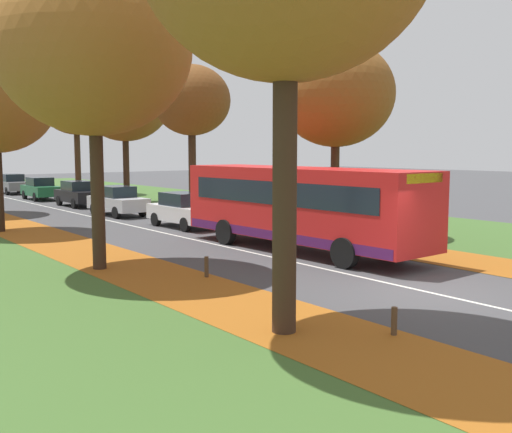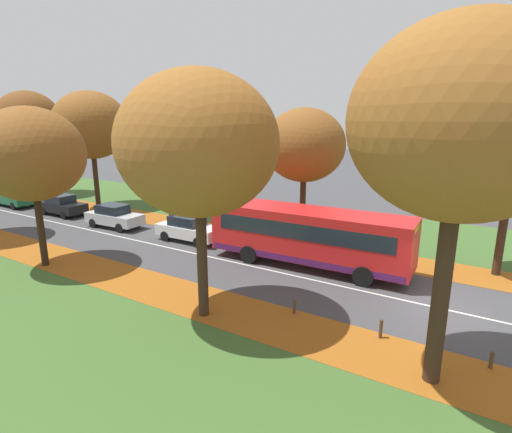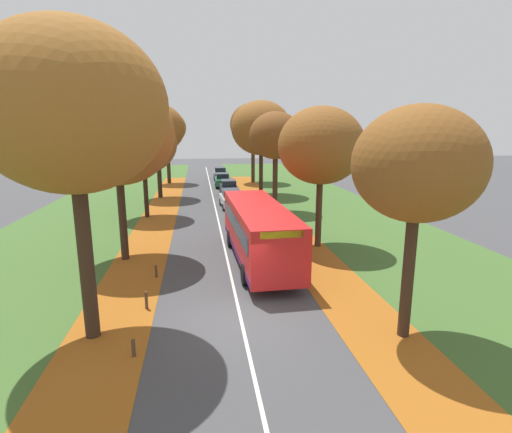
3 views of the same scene
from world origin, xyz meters
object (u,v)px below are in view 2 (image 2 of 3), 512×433
tree_right_near (304,146)px  bollard_third (294,307)px  tree_right_mid (167,136)px  car_green_fourth_in_line (14,197)px  bus (309,234)px  car_white_lead (189,228)px  tree_right_far (91,125)px  tree_left_nearest (462,122)px  car_black_third_in_line (62,205)px  tree_left_mid (31,155)px  tree_right_distant (28,119)px  car_silver_following (114,216)px  bollard_second (381,329)px  tree_left_near (198,145)px  bollard_nearest (491,360)px

tree_right_near → bollard_third: size_ratio=13.62×
bollard_third → tree_right_near: bearing=23.4°
tree_right_mid → car_green_fourth_in_line: size_ratio=1.95×
tree_right_near → tree_right_mid: bearing=93.3°
bus → car_white_lead: size_ratio=2.47×
tree_right_mid → tree_right_far: tree_right_far is taller
tree_right_mid → bollard_third: bearing=-120.4°
tree_left_nearest → car_black_third_in_line: tree_left_nearest is taller
tree_left_mid → tree_right_distant: (11.13, 19.42, 1.60)m
tree_right_far → car_silver_following: size_ratio=2.27×
tree_right_far → bollard_second: tree_right_far is taller
tree_left_mid → tree_left_nearest: bearing=-88.7°
tree_right_mid → car_white_lead: 7.79m
tree_right_mid → tree_left_near: bearing=-132.4°
bollard_nearest → car_green_fourth_in_line: size_ratio=0.13×
tree_left_near → bollard_third: 7.25m
tree_right_near → car_silver_following: bearing=108.4°
bus → tree_left_nearest: bearing=-133.9°
bollard_second → tree_right_distant: bearing=75.8°
tree_right_distant → car_white_lead: (-3.94, -23.08, -6.56)m
car_black_third_in_line → car_silver_following: bearing=-92.7°
tree_right_distant → bollard_nearest: size_ratio=17.62×
car_silver_following → bus: bearing=-89.1°
tree_left_nearest → bollard_third: size_ratio=16.86×
tree_left_mid → car_silver_following: bearing=22.9°
tree_left_near → bus: 8.68m
tree_left_nearest → car_white_lead: 17.84m
tree_left_nearest → tree_right_near: tree_left_nearest is taller
bollard_third → bus: size_ratio=0.06×
car_black_third_in_line → tree_left_nearest: bearing=-103.5°
car_black_third_in_line → bus: bearing=-90.2°
tree_right_far → car_green_fourth_in_line: bearing=119.8°
tree_right_near → car_white_lead: size_ratio=1.92×
tree_right_distant → car_black_third_in_line: size_ratio=2.38×
tree_left_nearest → bollard_nearest: tree_left_nearest is taller
tree_left_mid → tree_right_far: (10.62, 9.52, 1.13)m
bollard_nearest → bus: bearing=58.7°
tree_right_near → tree_right_distant: tree_right_distant is taller
tree_right_far → car_silver_following: tree_right_far is taller
bollard_second → car_green_fourth_in_line: 33.21m
tree_left_nearest → tree_right_mid: tree_left_nearest is taller
tree_right_near → car_black_third_in_line: (-3.86, 19.02, -5.09)m
bollard_second → tree_right_mid: bearing=64.4°
tree_right_distant → bus: size_ratio=0.96×
tree_right_near → car_silver_following: tree_right_near is taller
bus → car_green_fourth_in_line: size_ratio=2.48×
tree_left_nearest → tree_left_mid: 18.86m
car_silver_following → tree_left_mid: bearing=-157.1°
tree_left_nearest → car_green_fourth_in_line: (6.53, 34.71, -6.63)m
car_green_fourth_in_line → tree_right_far: bearing=-60.2°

